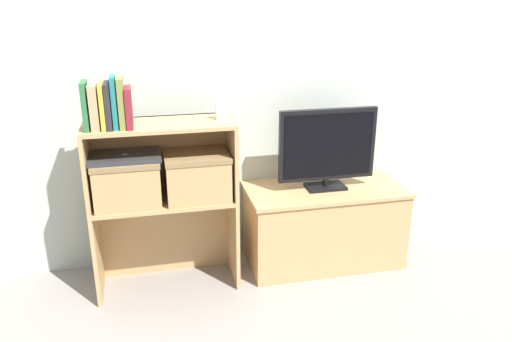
{
  "coord_description": "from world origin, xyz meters",
  "views": [
    {
      "loc": [
        -0.55,
        -2.28,
        1.52
      ],
      "look_at": [
        0.0,
        0.15,
        0.62
      ],
      "focal_mm": 35.0,
      "sensor_mm": 36.0,
      "label": 1
    }
  ],
  "objects_px": {
    "book_olive": "(121,103)",
    "storage_basket_left": "(127,179)",
    "laptop": "(125,156)",
    "book_charcoal": "(108,106)",
    "book_maroon": "(129,107)",
    "book_forest": "(85,106)",
    "book_teal": "(114,102)",
    "tv": "(327,147)",
    "storage_basket_right": "(197,174)",
    "book_mustard": "(103,106)",
    "baby_monitor": "(221,111)",
    "tv_stand": "(323,224)",
    "book_tan": "(94,107)"
  },
  "relations": [
    {
      "from": "laptop",
      "to": "book_olive",
      "type": "bearing_deg",
      "value": -78.64
    },
    {
      "from": "book_charcoal",
      "to": "book_teal",
      "type": "bearing_deg",
      "value": 0.0
    },
    {
      "from": "baby_monitor",
      "to": "book_tan",
      "type": "bearing_deg",
      "value": -174.98
    },
    {
      "from": "book_olive",
      "to": "book_charcoal",
      "type": "bearing_deg",
      "value": 180.0
    },
    {
      "from": "tv_stand",
      "to": "storage_basket_left",
      "type": "height_order",
      "value": "storage_basket_left"
    },
    {
      "from": "book_forest",
      "to": "storage_basket_right",
      "type": "height_order",
      "value": "book_forest"
    },
    {
      "from": "book_maroon",
      "to": "storage_basket_right",
      "type": "height_order",
      "value": "book_maroon"
    },
    {
      "from": "tv",
      "to": "book_charcoal",
      "type": "relative_size",
      "value": 2.58
    },
    {
      "from": "book_mustard",
      "to": "laptop",
      "type": "height_order",
      "value": "book_mustard"
    },
    {
      "from": "tv",
      "to": "book_tan",
      "type": "distance_m",
      "value": 1.24
    },
    {
      "from": "baby_monitor",
      "to": "tv",
      "type": "bearing_deg",
      "value": 5.18
    },
    {
      "from": "book_forest",
      "to": "book_maroon",
      "type": "relative_size",
      "value": 1.18
    },
    {
      "from": "book_mustard",
      "to": "storage_basket_right",
      "type": "height_order",
      "value": "book_mustard"
    },
    {
      "from": "tv_stand",
      "to": "laptop",
      "type": "xyz_separation_m",
      "value": [
        -1.08,
        -0.07,
        0.52
      ]
    },
    {
      "from": "laptop",
      "to": "book_mustard",
      "type": "bearing_deg",
      "value": -154.17
    },
    {
      "from": "book_charcoal",
      "to": "book_forest",
      "type": "bearing_deg",
      "value": 180.0
    },
    {
      "from": "book_forest",
      "to": "laptop",
      "type": "xyz_separation_m",
      "value": [
        0.15,
        0.04,
        -0.27
      ]
    },
    {
      "from": "tv_stand",
      "to": "book_olive",
      "type": "distance_m",
      "value": 1.34
    },
    {
      "from": "tv_stand",
      "to": "laptop",
      "type": "relative_size",
      "value": 2.61
    },
    {
      "from": "tv_stand",
      "to": "book_mustard",
      "type": "height_order",
      "value": "book_mustard"
    },
    {
      "from": "tv",
      "to": "book_charcoal",
      "type": "xyz_separation_m",
      "value": [
        -1.14,
        -0.11,
        0.31
      ]
    },
    {
      "from": "book_teal",
      "to": "storage_basket_right",
      "type": "bearing_deg",
      "value": 5.75
    },
    {
      "from": "book_forest",
      "to": "book_olive",
      "type": "relative_size",
      "value": 0.95
    },
    {
      "from": "book_olive",
      "to": "storage_basket_left",
      "type": "xyz_separation_m",
      "value": [
        -0.01,
        0.04,
        -0.39
      ]
    },
    {
      "from": "book_tan",
      "to": "storage_basket_right",
      "type": "relative_size",
      "value": 0.64
    },
    {
      "from": "baby_monitor",
      "to": "book_mustard",
      "type": "bearing_deg",
      "value": -174.66
    },
    {
      "from": "book_maroon",
      "to": "storage_basket_right",
      "type": "xyz_separation_m",
      "value": [
        0.31,
        0.04,
        -0.37
      ]
    },
    {
      "from": "book_charcoal",
      "to": "storage_basket_left",
      "type": "xyz_separation_m",
      "value": [
        0.05,
        0.04,
        -0.38
      ]
    },
    {
      "from": "book_olive",
      "to": "book_tan",
      "type": "bearing_deg",
      "value": 180.0
    },
    {
      "from": "book_teal",
      "to": "storage_basket_left",
      "type": "xyz_separation_m",
      "value": [
        0.02,
        0.04,
        -0.4
      ]
    },
    {
      "from": "book_teal",
      "to": "book_maroon",
      "type": "bearing_deg",
      "value": -0.0
    },
    {
      "from": "book_forest",
      "to": "book_mustard",
      "type": "distance_m",
      "value": 0.08
    },
    {
      "from": "tv",
      "to": "storage_basket_left",
      "type": "distance_m",
      "value": 1.09
    },
    {
      "from": "book_maroon",
      "to": "baby_monitor",
      "type": "distance_m",
      "value": 0.45
    },
    {
      "from": "book_forest",
      "to": "book_tan",
      "type": "relative_size",
      "value": 1.06
    },
    {
      "from": "storage_basket_right",
      "to": "book_mustard",
      "type": "bearing_deg",
      "value": -174.97
    },
    {
      "from": "book_olive",
      "to": "book_maroon",
      "type": "xyz_separation_m",
      "value": [
        0.03,
        0.0,
        -0.02
      ]
    },
    {
      "from": "tv",
      "to": "book_charcoal",
      "type": "height_order",
      "value": "book_charcoal"
    },
    {
      "from": "tv",
      "to": "laptop",
      "type": "relative_size",
      "value": 1.6
    },
    {
      "from": "storage_basket_left",
      "to": "laptop",
      "type": "relative_size",
      "value": 0.95
    },
    {
      "from": "tv",
      "to": "book_olive",
      "type": "distance_m",
      "value": 1.13
    },
    {
      "from": "book_olive",
      "to": "laptop",
      "type": "height_order",
      "value": "book_olive"
    },
    {
      "from": "book_olive",
      "to": "storage_basket_left",
      "type": "distance_m",
      "value": 0.4
    },
    {
      "from": "book_mustard",
      "to": "storage_basket_right",
      "type": "bearing_deg",
      "value": 5.03
    },
    {
      "from": "book_forest",
      "to": "book_maroon",
      "type": "distance_m",
      "value": 0.19
    },
    {
      "from": "book_tan",
      "to": "book_maroon",
      "type": "height_order",
      "value": "book_tan"
    },
    {
      "from": "book_tan",
      "to": "laptop",
      "type": "relative_size",
      "value": 0.61
    },
    {
      "from": "book_charcoal",
      "to": "book_maroon",
      "type": "height_order",
      "value": "book_charcoal"
    },
    {
      "from": "book_forest",
      "to": "storage_basket_left",
      "type": "height_order",
      "value": "book_forest"
    },
    {
      "from": "book_tan",
      "to": "baby_monitor",
      "type": "xyz_separation_m",
      "value": [
        0.6,
        0.05,
        -0.06
      ]
    }
  ]
}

